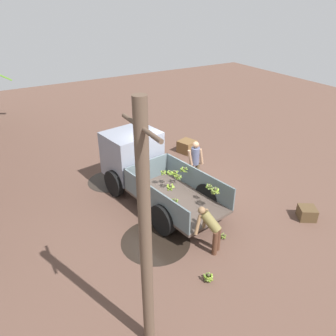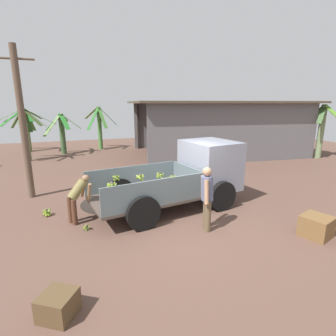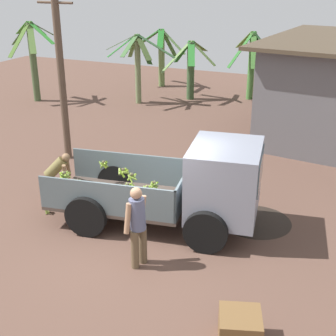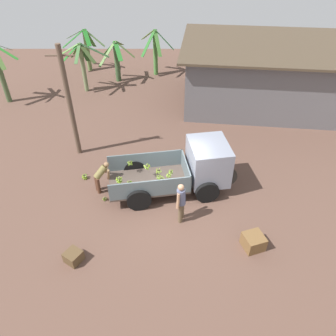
% 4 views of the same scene
% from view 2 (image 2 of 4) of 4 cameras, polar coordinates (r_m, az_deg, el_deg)
% --- Properties ---
extents(ground, '(36.00, 36.00, 0.00)m').
position_cam_2_polar(ground, '(7.83, 3.23, -10.44)').
color(ground, brown).
extents(mud_patch_0, '(1.98, 1.98, 0.01)m').
position_cam_2_polar(mud_patch_0, '(9.01, -12.29, -7.38)').
color(mud_patch_0, black).
rests_on(mud_patch_0, ground).
extents(mud_patch_1, '(1.62, 1.62, 0.01)m').
position_cam_2_polar(mud_patch_1, '(10.07, 9.95, -4.97)').
color(mud_patch_1, '#2B231D').
rests_on(mud_patch_1, ground).
extents(cargo_truck, '(4.89, 2.64, 2.02)m').
position_cam_2_polar(cargo_truck, '(8.59, 6.33, -0.76)').
color(cargo_truck, '#4F4139').
rests_on(cargo_truck, ground).
extents(warehouse_shed, '(11.52, 8.12, 3.34)m').
position_cam_2_polar(warehouse_shed, '(17.75, 12.00, 11.19)').
color(warehouse_shed, slate).
rests_on(warehouse_shed, ground).
extents(utility_pole, '(1.16, 0.21, 5.04)m').
position_cam_2_polar(utility_pole, '(10.02, -29.08, 8.43)').
color(utility_pole, brown).
rests_on(utility_pole, ground).
extents(banana_palm_0, '(2.21, 1.95, 2.99)m').
position_cam_2_polar(banana_palm_0, '(19.39, -14.66, 8.67)').
color(banana_palm_0, '#4C863D').
rests_on(banana_palm_0, ground).
extents(banana_palm_2, '(2.49, 2.66, 3.16)m').
position_cam_2_polar(banana_palm_2, '(18.11, 30.43, 7.21)').
color(banana_palm_2, '#74885B').
rests_on(banana_palm_2, ground).
extents(banana_palm_3, '(2.26, 2.15, 2.59)m').
position_cam_2_polar(banana_palm_3, '(18.25, -22.04, 7.07)').
color(banana_palm_3, '#3F5B34').
rests_on(banana_palm_3, ground).
extents(banana_palm_4, '(2.96, 2.28, 2.95)m').
position_cam_2_polar(banana_palm_4, '(16.85, -28.49, 7.05)').
color(banana_palm_4, '#718154').
rests_on(banana_palm_4, ground).
extents(banana_palm_5, '(2.74, 2.47, 2.80)m').
position_cam_2_polar(banana_palm_5, '(20.30, -28.37, 7.42)').
color(banana_palm_5, olive).
rests_on(banana_palm_5, ground).
extents(person_foreground_visitor, '(0.40, 0.62, 1.68)m').
position_cam_2_polar(person_foreground_visitor, '(6.79, 8.45, -5.99)').
color(person_foreground_visitor, brown).
rests_on(person_foreground_visitor, ground).
extents(person_worker_loading, '(0.72, 0.74, 1.29)m').
position_cam_2_polar(person_worker_loading, '(7.65, -19.09, -5.76)').
color(person_worker_loading, '#543222').
rests_on(person_worker_loading, ground).
extents(banana_bunch_on_ground_0, '(0.18, 0.19, 0.15)m').
position_cam_2_polar(banana_bunch_on_ground_0, '(7.33, -17.30, -12.16)').
color(banana_bunch_on_ground_0, brown).
rests_on(banana_bunch_on_ground_0, ground).
extents(banana_bunch_on_ground_1, '(0.25, 0.26, 0.22)m').
position_cam_2_polar(banana_bunch_on_ground_1, '(8.57, -24.86, -8.71)').
color(banana_bunch_on_ground_1, '#463F2D').
rests_on(banana_bunch_on_ground_1, ground).
extents(wooden_crate_0, '(0.69, 0.69, 0.39)m').
position_cam_2_polar(wooden_crate_0, '(4.88, -22.80, -25.79)').
color(wooden_crate_0, brown).
rests_on(wooden_crate_0, ground).
extents(wooden_crate_1, '(0.83, 0.83, 0.52)m').
position_cam_2_polar(wooden_crate_1, '(7.60, 29.58, -10.98)').
color(wooden_crate_1, brown).
rests_on(wooden_crate_1, ground).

